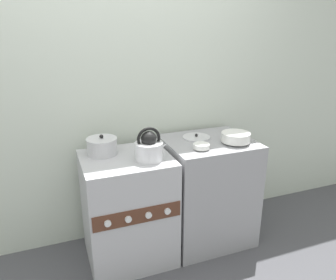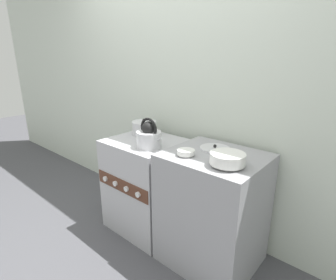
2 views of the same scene
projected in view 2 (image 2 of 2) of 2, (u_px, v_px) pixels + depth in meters
ground_plane at (125, 239)px, 2.26m from camera, size 12.00×12.00×0.00m
wall_back at (175, 86)px, 2.35m from camera, size 7.00×0.06×2.50m
stove at (147, 185)px, 2.33m from camera, size 0.63×0.58×0.83m
counter at (212, 209)px, 1.92m from camera, size 0.67×0.59×0.86m
kettle at (149, 136)px, 2.02m from camera, size 0.24×0.20×0.23m
cooking_pot at (144, 128)px, 2.37m from camera, size 0.22×0.22×0.15m
enamel_bowl at (228, 159)px, 1.59m from camera, size 0.22×0.22×0.08m
small_ceramic_bowl at (186, 152)px, 1.77m from camera, size 0.12×0.12×0.04m
loose_pot_lid at (215, 148)px, 1.90m from camera, size 0.22×0.22×0.03m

